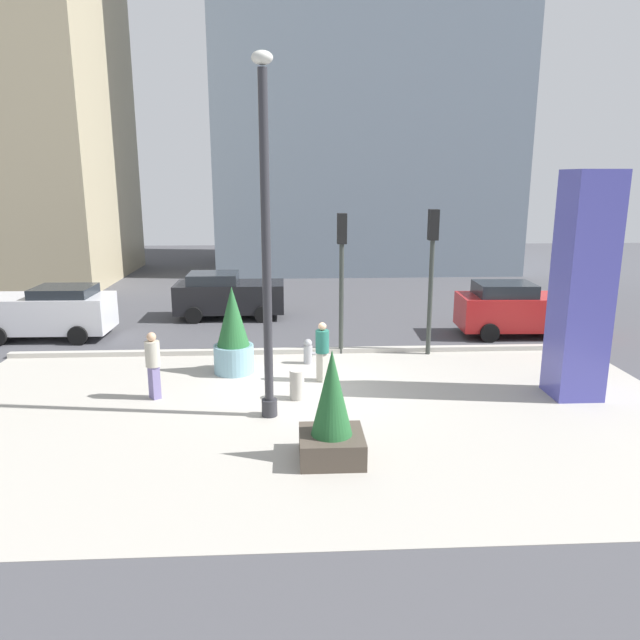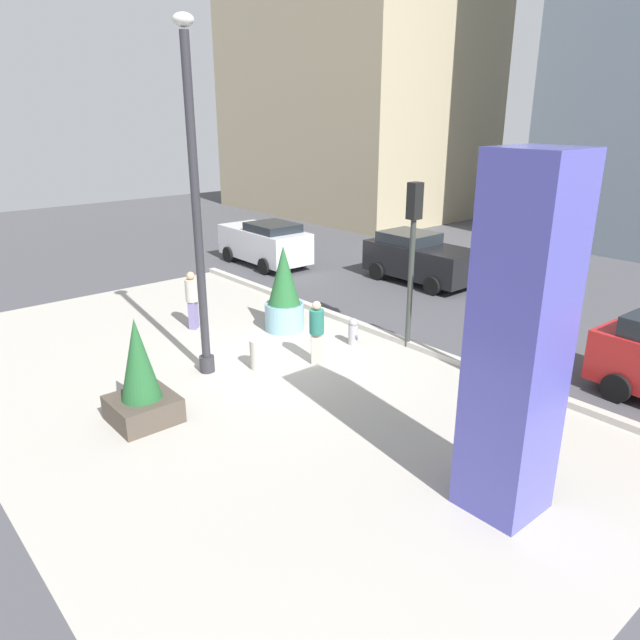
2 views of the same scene
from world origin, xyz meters
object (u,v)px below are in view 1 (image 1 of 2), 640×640
potted_plant_by_pillar (332,416)px  lamp_post (266,250)px  traffic_light_far_side (432,258)px  car_passing_lane (519,309)px  traffic_light_corner (342,260)px  art_pillar_blue (582,287)px  car_far_lane (49,312)px  car_curb_east (228,295)px  concrete_bollard (297,385)px  fire_hydrant (308,352)px  potted_plant_curbside (233,335)px  pedestrian_crossing (153,362)px  pedestrian_by_curb (322,349)px

potted_plant_by_pillar → lamp_post: bearing=119.9°
traffic_light_far_side → car_passing_lane: traffic_light_far_side is taller
traffic_light_far_side → traffic_light_corner: (-2.69, 0.23, -0.08)m
art_pillar_blue → car_passing_lane: (0.85, 5.83, -1.84)m
lamp_post → art_pillar_blue: 7.68m
art_pillar_blue → potted_plant_by_pillar: art_pillar_blue is taller
art_pillar_blue → car_far_lane: (-15.22, 6.31, -1.85)m
lamp_post → car_curb_east: bearing=100.8°
lamp_post → car_curb_east: size_ratio=1.86×
potted_plant_by_pillar → car_passing_lane: bearing=51.5°
concrete_bollard → traffic_light_far_side: bearing=41.5°
traffic_light_corner → car_passing_lane: size_ratio=1.00×
art_pillar_blue → traffic_light_far_side: art_pillar_blue is taller
fire_hydrant → potted_plant_curbside: bearing=-161.4°
car_curb_east → pedestrian_crossing: (-0.97, -8.75, 0.05)m
lamp_post → art_pillar_blue: lamp_post is taller
art_pillar_blue → traffic_light_corner: size_ratio=1.28×
art_pillar_blue → pedestrian_by_curb: art_pillar_blue is taller
traffic_light_far_side → pedestrian_crossing: (-7.63, -3.41, -2.05)m
potted_plant_curbside → pedestrian_by_curb: 2.59m
fire_hydrant → concrete_bollard: bearing=-97.3°
fire_hydrant → traffic_light_corner: traffic_light_corner is taller
potted_plant_curbside → fire_hydrant: 2.34m
lamp_post → potted_plant_by_pillar: bearing=-60.1°
traffic_light_corner → pedestrian_crossing: 6.45m
potted_plant_by_pillar → traffic_light_corner: bearing=83.6°
traffic_light_far_side → pedestrian_by_curb: size_ratio=2.73×
car_passing_lane → fire_hydrant: bearing=-158.8°
car_far_lane → pedestrian_crossing: (4.80, -5.98, 0.03)m
car_curb_east → pedestrian_by_curb: 8.34m
fire_hydrant → concrete_bollard: 2.89m
art_pillar_blue → pedestrian_crossing: bearing=178.2°
pedestrian_crossing → traffic_light_corner: bearing=36.4°
fire_hydrant → potted_plant_by_pillar: bearing=-87.6°
concrete_bollard → pedestrian_by_curb: pedestrian_by_curb is taller
potted_plant_by_pillar → traffic_light_far_side: traffic_light_far_side is taller
fire_hydrant → car_passing_lane: 7.94m
car_far_lane → traffic_light_corner: bearing=-13.5°
car_passing_lane → pedestrian_crossing: bearing=-154.0°
fire_hydrant → car_far_lane: size_ratio=0.18×
concrete_bollard → traffic_light_far_side: size_ratio=0.17×
potted_plant_curbside → car_far_lane: (-6.58, 4.05, -0.18)m
lamp_post → car_far_lane: bearing=136.7°
concrete_bollard → pedestrian_crossing: size_ratio=0.44×
potted_plant_curbside → art_pillar_blue: bearing=-14.7°
lamp_post → traffic_light_far_side: 6.72m
traffic_light_far_side → car_passing_lane: size_ratio=1.02×
pedestrian_by_curb → art_pillar_blue: bearing=-12.7°
pedestrian_by_curb → pedestrian_crossing: (-4.22, -1.08, 0.04)m
traffic_light_corner → pedestrian_crossing: bearing=-143.6°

